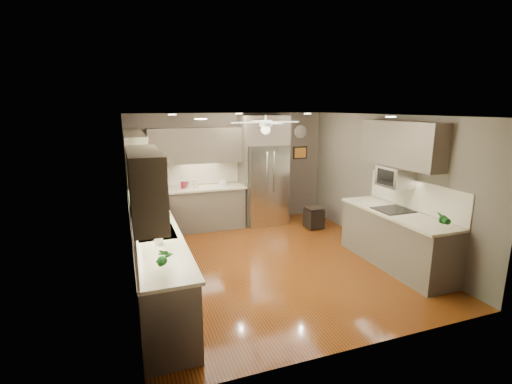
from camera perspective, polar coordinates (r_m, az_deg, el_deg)
floor at (r=6.55m, az=2.35°, el=-10.74°), size 5.00×5.00×0.00m
ceiling at (r=5.99m, az=2.58°, el=11.70°), size 5.00×5.00×0.00m
wall_back at (r=8.47m, az=-3.99°, el=3.57°), size 4.50×0.00×4.50m
wall_front at (r=4.05m, az=16.14°, el=-7.53°), size 4.50×0.00×4.50m
wall_left at (r=5.71m, az=-18.93°, el=-1.75°), size 0.00×5.00×5.00m
wall_right at (r=7.29m, az=19.04°, el=1.34°), size 0.00×5.00×5.00m
canister_a at (r=7.97m, az=-11.17°, el=1.07°), size 0.12×0.12×0.15m
canister_b at (r=8.05m, az=-10.55°, el=1.14°), size 0.10×0.10×0.14m
canister_c at (r=8.02m, az=-9.31°, el=1.29°), size 0.12×0.12×0.17m
soap_bottle at (r=5.87m, az=-17.22°, el=-3.35°), size 0.10×0.11×0.20m
potted_plant_left at (r=4.03m, az=-13.82°, el=-9.73°), size 0.20×0.17×0.33m
potted_plant_right at (r=5.88m, az=26.88°, el=-3.70°), size 0.19×0.16×0.29m
bowl at (r=8.20m, az=-5.13°, el=1.20°), size 0.25×0.25×0.05m
left_run at (r=6.09m, az=-15.63°, el=-8.18°), size 0.65×4.70×1.45m
back_run at (r=8.19m, az=-8.22°, el=-2.36°), size 1.85×0.65×1.45m
uppers at (r=6.48m, az=-6.01°, el=6.17°), size 4.50×4.70×0.95m
window at (r=5.15m, az=-18.71°, el=0.16°), size 0.05×1.12×0.92m
sink at (r=5.34m, az=-15.09°, el=-6.34°), size 0.50×0.70×0.32m
refrigerator at (r=8.38m, az=1.28°, el=3.07°), size 1.06×0.75×2.45m
right_run at (r=6.70m, az=20.68°, el=-6.59°), size 0.70×2.20×1.45m
microwave at (r=6.70m, az=20.62°, el=2.24°), size 0.43×0.55×0.34m
ceiling_fan at (r=6.28m, az=1.50°, el=10.24°), size 1.18×1.18×0.32m
recessed_lights at (r=6.35m, az=0.83°, el=11.73°), size 2.84×3.14×0.01m
wall_clock at (r=9.00m, az=6.87°, el=9.19°), size 0.30×0.03×0.30m
framed_print at (r=9.04m, az=6.80°, el=6.02°), size 0.36×0.03×0.30m
stool at (r=8.30m, az=8.89°, el=-3.93°), size 0.36×0.36×0.45m
paper_towel at (r=4.83m, az=-14.82°, el=-6.22°), size 0.11×0.11×0.27m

